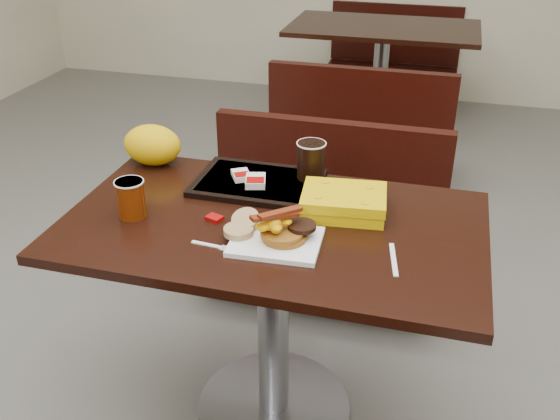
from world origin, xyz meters
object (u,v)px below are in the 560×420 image
(platter, at_px, (276,242))
(coffee_cup_far, at_px, (311,161))
(bench_near_n, at_px, (320,222))
(bench_far_s, at_px, (364,121))
(bench_far_n, at_px, (391,58))
(knife, at_px, (394,259))
(clamshell, at_px, (344,202))
(coffee_cup_near, at_px, (131,199))
(hashbrown_sleeve_left, at_px, (241,175))
(table_near, at_px, (273,324))
(fork, at_px, (206,244))
(pancake_stack, at_px, (284,234))
(tray, at_px, (258,183))
(table_far, at_px, (379,83))
(paper_bag, at_px, (152,145))
(hashbrown_sleeve_right, at_px, (256,181))

(platter, distance_m, coffee_cup_far, 0.39)
(bench_near_n, height_order, bench_far_s, same)
(bench_near_n, relative_size, bench_far_n, 1.00)
(bench_far_n, distance_m, coffee_cup_far, 3.07)
(knife, height_order, clamshell, clamshell)
(coffee_cup_near, bearing_deg, hashbrown_sleeve_left, 50.41)
(table_near, height_order, platter, platter)
(hashbrown_sleeve_left, bearing_deg, fork, -116.38)
(pancake_stack, bearing_deg, hashbrown_sleeve_left, 125.84)
(bench_near_n, bearing_deg, pancake_stack, -85.60)
(table_near, bearing_deg, tray, 117.12)
(coffee_cup_far, bearing_deg, coffee_cup_near, -142.52)
(knife, bearing_deg, platter, -99.68)
(bench_near_n, distance_m, table_far, 1.90)
(paper_bag, bearing_deg, clamshell, -13.85)
(hashbrown_sleeve_right, relative_size, paper_bag, 0.42)
(knife, bearing_deg, hashbrown_sleeve_left, -132.23)
(coffee_cup_near, distance_m, clamshell, 0.62)
(table_far, bearing_deg, pancake_stack, -88.69)
(clamshell, bearing_deg, bench_far_n, 86.97)
(coffee_cup_near, bearing_deg, clamshell, 17.30)
(coffee_cup_far, bearing_deg, hashbrown_sleeve_left, -164.52)
(fork, height_order, knife, same)
(coffee_cup_near, bearing_deg, bench_far_n, 83.20)
(bench_far_n, distance_m, platter, 3.44)
(tray, bearing_deg, clamshell, -19.20)
(coffee_cup_near, relative_size, knife, 0.73)
(pancake_stack, bearing_deg, clamshell, 59.59)
(bench_far_n, bearing_deg, platter, -89.30)
(bench_near_n, relative_size, tray, 2.53)
(bench_far_s, relative_size, knife, 6.54)
(tray, bearing_deg, table_far, 87.38)
(bench_far_s, xyz_separation_m, paper_bag, (-0.50, -1.62, 0.46))
(fork, xyz_separation_m, coffee_cup_far, (0.19, 0.44, 0.08))
(pancake_stack, relative_size, knife, 0.79)
(pancake_stack, relative_size, coffee_cup_far, 1.01)
(bench_near_n, bearing_deg, knife, -66.21)
(bench_far_n, distance_m, clamshell, 3.23)
(bench_far_s, xyz_separation_m, tray, (-0.11, -1.69, 0.40))
(table_far, relative_size, pancake_stack, 9.88)
(table_near, relative_size, hashbrown_sleeve_right, 14.49)
(bench_near_n, height_order, table_far, table_far)
(paper_bag, bearing_deg, bench_far_n, 80.59)
(coffee_cup_near, relative_size, coffee_cup_far, 0.93)
(platter, distance_m, hashbrown_sleeve_right, 0.33)
(fork, distance_m, knife, 0.50)
(bench_far_n, height_order, hashbrown_sleeve_left, hashbrown_sleeve_left)
(knife, xyz_separation_m, hashbrown_sleeve_right, (-0.46, 0.29, 0.03))
(table_far, bearing_deg, coffee_cup_near, -98.55)
(table_far, relative_size, clamshell, 4.95)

